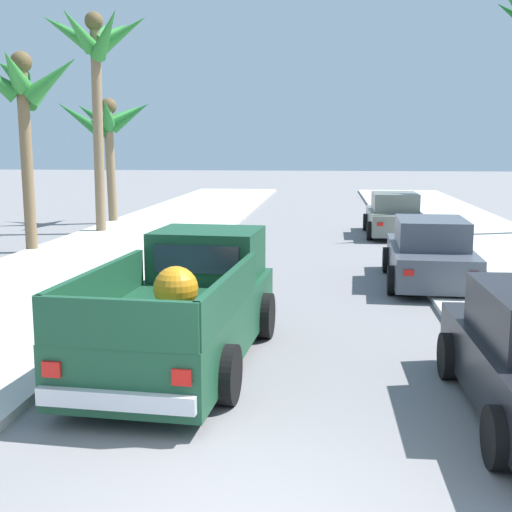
% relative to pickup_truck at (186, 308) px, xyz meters
% --- Properties ---
extents(sidewalk_left, '(5.34, 60.00, 0.12)m').
position_rel_pickup_truck_xyz_m(sidewalk_left, '(-4.22, 7.48, -0.72)').
color(sidewalk_left, beige).
rests_on(sidewalk_left, ground).
extents(curb_left, '(0.16, 60.00, 0.10)m').
position_rel_pickup_truck_xyz_m(curb_left, '(-2.95, 7.48, -0.73)').
color(curb_left, silver).
rests_on(curb_left, ground).
extents(curb_right, '(0.16, 60.00, 0.10)m').
position_rel_pickup_truck_xyz_m(curb_right, '(5.64, 7.48, -0.73)').
color(curb_right, silver).
rests_on(curb_right, ground).
extents(pickup_truck, '(2.46, 5.32, 1.80)m').
position_rel_pickup_truck_xyz_m(pickup_truck, '(0.00, 0.00, 0.00)').
color(pickup_truck, '#19472D').
rests_on(pickup_truck, ground).
extents(car_left_near, '(2.16, 4.32, 1.54)m').
position_rel_pickup_truck_xyz_m(car_left_near, '(4.46, 5.99, -0.07)').
color(car_left_near, '#474C56').
rests_on(car_left_near, ground).
extents(car_left_mid, '(2.04, 4.27, 1.54)m').
position_rel_pickup_truck_xyz_m(car_left_mid, '(4.46, 14.44, -0.07)').
color(car_left_mid, slate).
rests_on(car_left_mid, ground).
extents(palm_tree_right_fore, '(3.85, 4.15, 5.11)m').
position_rel_pickup_truck_xyz_m(palm_tree_right_fore, '(-6.80, 16.93, 3.31)').
color(palm_tree_right_fore, '#846B4C').
rests_on(palm_tree_right_fore, ground).
extents(palm_tree_right_mid, '(3.86, 3.36, 7.82)m').
position_rel_pickup_truck_xyz_m(palm_tree_right_mid, '(-6.10, 13.84, 5.69)').
color(palm_tree_right_mid, '#846B4C').
rests_on(palm_tree_right_mid, ground).
extents(palm_tree_left_back, '(3.42, 3.71, 5.92)m').
position_rel_pickup_truck_xyz_m(palm_tree_left_back, '(-6.74, 9.51, 3.99)').
color(palm_tree_left_back, brown).
rests_on(palm_tree_left_back, ground).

